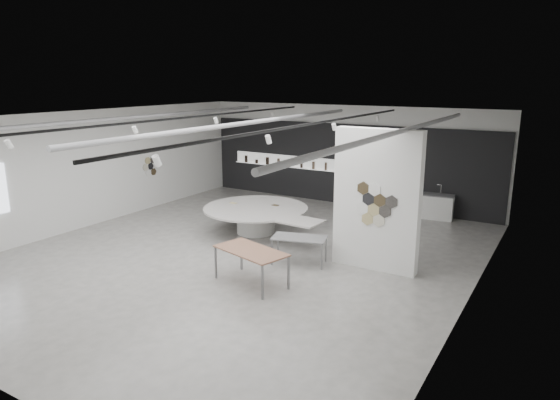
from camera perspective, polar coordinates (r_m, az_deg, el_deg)
The scene contains 7 objects.
room at distance 13.48m, azimuth -4.97°, elevation 2.09°, with size 12.02×14.02×3.82m.
back_wall_display at distance 19.51m, azimuth 7.12°, elevation 4.07°, with size 11.80×0.27×3.10m.
partition_column at distance 12.75m, azimuth 10.98°, elevation -0.06°, with size 2.20×0.38×3.60m.
display_island at distance 15.74m, azimuth -2.63°, elevation -1.89°, with size 4.32×3.52×0.85m.
sample_table_wood at distance 11.85m, azimuth -3.35°, elevation -6.01°, with size 1.98×1.34×0.85m.
sample_table_stone at distance 13.16m, azimuth 2.21°, elevation -4.52°, with size 1.55×1.07×0.72m.
kitchen_counter at distance 18.23m, azimuth 16.87°, elevation -0.67°, with size 1.58×0.77×1.20m.
Camera 1 is at (7.68, -10.67, 4.78)m, focal length 32.00 mm.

